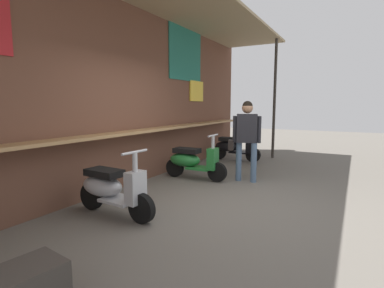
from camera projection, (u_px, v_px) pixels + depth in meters
The scene contains 6 objects.
ground_plane at pixel (214, 203), 4.81m from camera, with size 30.49×30.49×0.00m, color #605B54.
market_stall_facade at pixel (121, 83), 5.47m from camera, with size 10.89×2.05×3.62m.
scooter_silver at pixel (111, 188), 4.24m from camera, with size 0.48×1.40×0.97m.
scooter_green at pixel (192, 161), 6.32m from camera, with size 0.46×1.40×0.97m.
scooter_black at pixel (233, 147), 8.41m from camera, with size 0.46×1.40×0.97m.
shopper_with_handbag at pixel (246, 133), 6.02m from camera, with size 0.41×0.65×1.64m.
Camera 1 is at (-4.24, -1.93, 1.57)m, focal length 27.90 mm.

